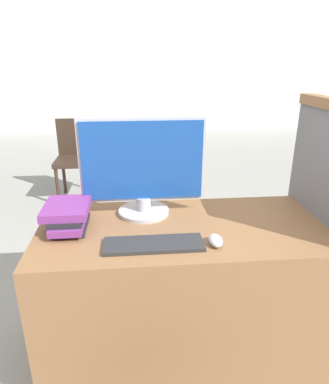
{
  "coord_description": "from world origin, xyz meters",
  "views": [
    {
      "loc": [
        -0.22,
        -1.1,
        1.46
      ],
      "look_at": [
        -0.09,
        0.29,
        0.93
      ],
      "focal_mm": 32.0,
      "sensor_mm": 36.0,
      "label": 1
    }
  ],
  "objects_px": {
    "monitor": "(143,169)",
    "mouse": "(216,240)",
    "keyboard": "(154,244)",
    "far_chair": "(77,154)",
    "book_stack": "(68,215)"
  },
  "relations": [
    {
      "from": "monitor",
      "to": "mouse",
      "type": "xyz_separation_m",
      "value": [
        0.29,
        -0.35,
        -0.22
      ]
    },
    {
      "from": "keyboard",
      "to": "mouse",
      "type": "distance_m",
      "value": 0.26
    },
    {
      "from": "mouse",
      "to": "far_chair",
      "type": "distance_m",
      "value": 2.72
    },
    {
      "from": "keyboard",
      "to": "far_chair",
      "type": "distance_m",
      "value": 2.63
    },
    {
      "from": "monitor",
      "to": "far_chair",
      "type": "xyz_separation_m",
      "value": [
        -0.67,
        2.19,
        -0.48
      ]
    },
    {
      "from": "keyboard",
      "to": "book_stack",
      "type": "height_order",
      "value": "book_stack"
    },
    {
      "from": "far_chair",
      "to": "mouse",
      "type": "bearing_deg",
      "value": -75.3
    },
    {
      "from": "book_stack",
      "to": "keyboard",
      "type": "bearing_deg",
      "value": -28.98
    },
    {
      "from": "mouse",
      "to": "far_chair",
      "type": "relative_size",
      "value": 0.11
    },
    {
      "from": "monitor",
      "to": "keyboard",
      "type": "distance_m",
      "value": 0.41
    },
    {
      "from": "monitor",
      "to": "mouse",
      "type": "height_order",
      "value": "monitor"
    },
    {
      "from": "keyboard",
      "to": "far_chair",
      "type": "height_order",
      "value": "far_chair"
    },
    {
      "from": "mouse",
      "to": "keyboard",
      "type": "bearing_deg",
      "value": 177.02
    },
    {
      "from": "mouse",
      "to": "book_stack",
      "type": "xyz_separation_m",
      "value": [
        -0.64,
        0.22,
        0.04
      ]
    },
    {
      "from": "monitor",
      "to": "far_chair",
      "type": "relative_size",
      "value": 0.7
    }
  ]
}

